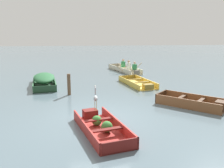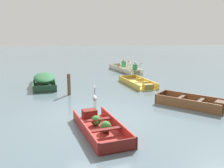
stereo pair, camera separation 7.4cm
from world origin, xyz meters
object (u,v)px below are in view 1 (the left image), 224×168
Objects in this scene: skiff_green_near_moored at (44,79)px; heron_on_dinghy at (96,97)px; rowboat_cream_with_crew at (126,69)px; mooring_post at (69,84)px; dinghy_red_foreground at (101,126)px; skiff_yellow_far_moored at (138,83)px; skiff_wooden_brown_mid_moored at (194,103)px.

skiff_green_near_moored is 4.05× the size of heron_on_dinghy.
rowboat_cream_with_crew is 7.35m from mooring_post.
heron_on_dinghy reaches higher than dinghy_red_foreground.
dinghy_red_foreground is 0.79× the size of rowboat_cream_with_crew.
mooring_post reaches higher than skiff_yellow_far_moored.
dinghy_red_foreground is 1.12× the size of skiff_wooden_brown_mid_moored.
skiff_yellow_far_moored is at bearing 64.87° from heron_on_dinghy.
skiff_green_near_moored is 5.33m from skiff_yellow_far_moored.
rowboat_cream_with_crew is (2.40, 10.84, 0.07)m from dinghy_red_foreground.
mooring_post is (1.55, -2.13, 0.12)m from skiff_green_near_moored.
skiff_green_near_moored is at bearing 146.62° from skiff_wooden_brown_mid_moored.
rowboat_cream_with_crew is at bearing 38.55° from skiff_green_near_moored.
skiff_wooden_brown_mid_moored is 0.71× the size of rowboat_cream_with_crew.
skiff_wooden_brown_mid_moored is (6.82, -4.49, -0.25)m from skiff_green_near_moored.
skiff_wooden_brown_mid_moored is at bearing -24.17° from mooring_post.
skiff_green_near_moored reaches higher than skiff_wooden_brown_mid_moored.
skiff_green_near_moored is 2.63m from mooring_post.
rowboat_cream_with_crew reaches higher than skiff_yellow_far_moored.
skiff_yellow_far_moored is 3.74× the size of heron_on_dinghy.
rowboat_cream_with_crew reaches higher than dinghy_red_foreground.
skiff_wooden_brown_mid_moored reaches higher than skiff_yellow_far_moored.
mooring_post reaches higher than rowboat_cream_with_crew.
dinghy_red_foreground is 3.65× the size of heron_on_dinghy.
skiff_green_near_moored is at bearing 126.08° from mooring_post.
dinghy_red_foreground is at bearing -81.06° from heron_on_dinghy.
dinghy_red_foreground is at bearing -111.19° from skiff_yellow_far_moored.
heron_on_dinghy reaches higher than rowboat_cream_with_crew.
heron_on_dinghy is at bearing -72.16° from mooring_post.
skiff_yellow_far_moored is 3.04× the size of mooring_post.
dinghy_red_foreground is 6.77m from skiff_yellow_far_moored.
mooring_post is (-3.72, -6.33, 0.31)m from rowboat_cream_with_crew.
rowboat_cream_with_crew is (-1.54, 8.69, 0.07)m from skiff_wooden_brown_mid_moored.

